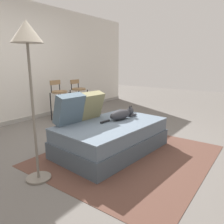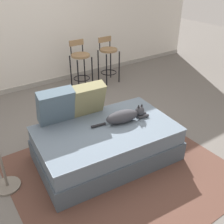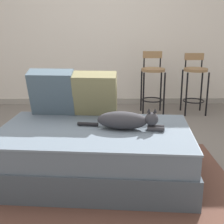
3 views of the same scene
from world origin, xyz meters
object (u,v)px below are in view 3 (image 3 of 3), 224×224
object	(u,v)px
cat	(126,120)
bar_stool_by_doorway	(195,79)
bar_stool_near_window	(153,78)
throw_pillow_corner	(52,92)
throw_pillow_middle	(95,94)
couch	(95,153)

from	to	relation	value
cat	bar_stool_by_doorway	xyz separation A→B (m)	(1.12, 2.02, 0.01)
bar_stool_near_window	bar_stool_by_doorway	bearing A→B (deg)	-0.03
bar_stool_by_doorway	throw_pillow_corner	bearing A→B (deg)	-138.55
cat	throw_pillow_corner	bearing A→B (deg)	147.13
throw_pillow_middle	bar_stool_near_window	distance (m)	1.80
throw_pillow_middle	throw_pillow_corner	bearing A→B (deg)	174.98
throw_pillow_corner	couch	bearing A→B (deg)	-46.60
throw_pillow_corner	bar_stool_near_window	distance (m)	1.98
throw_pillow_middle	bar_stool_by_doorway	distance (m)	2.14
throw_pillow_corner	bar_stool_by_doorway	size ratio (longest dim) A/B	0.51
bar_stool_near_window	throw_pillow_middle	bearing A→B (deg)	-115.48
bar_stool_by_doorway	bar_stool_near_window	bearing A→B (deg)	179.97
throw_pillow_corner	throw_pillow_middle	distance (m)	0.41
throw_pillow_middle	bar_stool_near_window	size ratio (longest dim) A/B	0.47
couch	bar_stool_near_window	bearing A→B (deg)	69.23
cat	bar_stool_near_window	size ratio (longest dim) A/B	0.81
throw_pillow_corner	bar_stool_near_window	size ratio (longest dim) A/B	0.49
couch	cat	xyz separation A→B (m)	(0.26, -0.00, 0.29)
bar_stool_near_window	bar_stool_by_doorway	xyz separation A→B (m)	(0.62, -0.00, -0.01)
cat	couch	bearing A→B (deg)	179.72
bar_stool_near_window	couch	bearing A→B (deg)	-110.77
bar_stool_near_window	bar_stool_by_doorway	world-z (taller)	bar_stool_near_window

